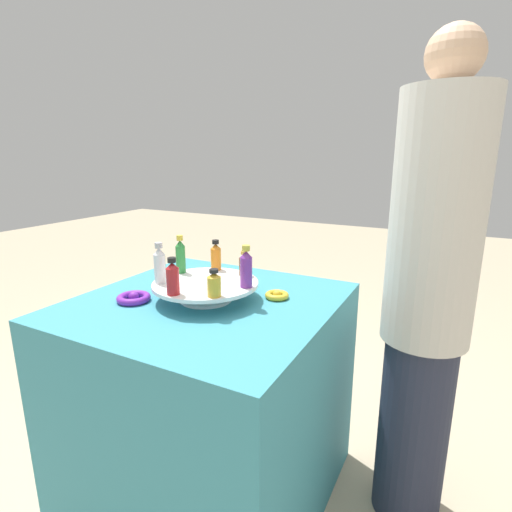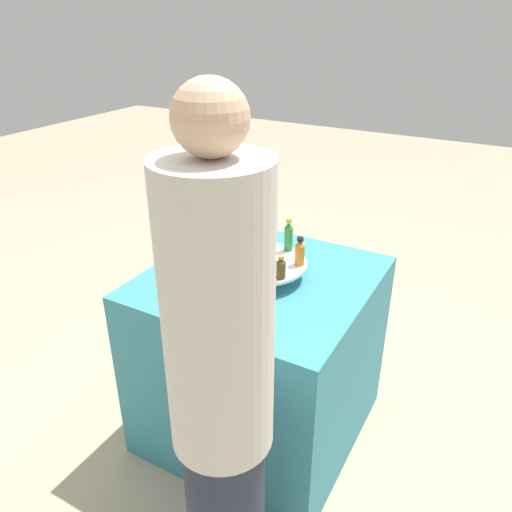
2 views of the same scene
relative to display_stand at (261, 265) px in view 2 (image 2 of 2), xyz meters
name	(u,v)px [view 2 (image 2 of 2)]	position (x,y,z in m)	size (l,w,h in m)	color
ground_plane	(260,423)	(0.00, 0.00, -0.81)	(12.00, 12.00, 0.00)	tan
party_table	(260,355)	(0.00, 0.00, -0.43)	(0.84, 0.84, 0.77)	teal
display_stand	(261,265)	(0.00, 0.00, 0.00)	(0.35, 0.35, 0.06)	white
bottle_clear	(258,231)	(0.12, 0.08, 0.08)	(0.04, 0.04, 0.14)	silver
bottle_red	(230,239)	(0.02, 0.15, 0.07)	(0.04, 0.04, 0.12)	#B21E23
bottle_gold	(222,257)	(-0.10, 0.10, 0.06)	(0.04, 0.04, 0.08)	gold
bottle_purple	(245,263)	(-0.15, -0.02, 0.08)	(0.04, 0.04, 0.14)	#702D93
bottle_brown	(281,268)	(-0.08, -0.13, 0.06)	(0.04, 0.04, 0.09)	brown
bottle_orange	(300,252)	(0.05, -0.14, 0.07)	(0.04, 0.04, 0.11)	orange
bottle_green	(288,236)	(0.14, -0.05, 0.08)	(0.03, 0.03, 0.14)	#288438
ribbon_bow_purple	(258,246)	(0.21, 0.13, -0.03)	(0.11, 0.11, 0.03)	purple
ribbon_bow_gold	(264,307)	(-0.21, -0.13, -0.03)	(0.08, 0.08, 0.03)	gold
person_figure	(221,397)	(-0.67, -0.25, -0.01)	(0.27, 0.27, 1.59)	#282D42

